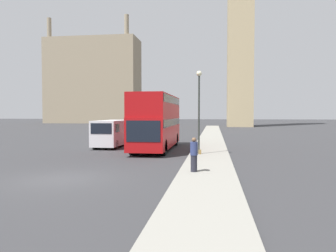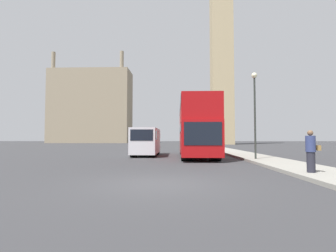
{
  "view_description": "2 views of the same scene",
  "coord_description": "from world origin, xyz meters",
  "px_view_note": "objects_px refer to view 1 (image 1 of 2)",
  "views": [
    {
      "loc": [
        6.64,
        -13.46,
        2.89
      ],
      "look_at": [
        2.98,
        12.62,
        1.87
      ],
      "focal_mm": 35.0,
      "sensor_mm": 36.0,
      "label": 1
    },
    {
      "loc": [
        0.62,
        -8.41,
        1.44
      ],
      "look_at": [
        -0.36,
        19.13,
        2.78
      ],
      "focal_mm": 28.0,
      "sensor_mm": 36.0,
      "label": 2
    }
  ],
  "objects_px": {
    "red_double_decker_bus": "(157,119)",
    "pedestrian": "(194,155)",
    "white_van": "(112,133)",
    "street_lamp": "(199,99)"
  },
  "relations": [
    {
      "from": "red_double_decker_bus",
      "to": "street_lamp",
      "type": "bearing_deg",
      "value": -45.18
    },
    {
      "from": "pedestrian",
      "to": "street_lamp",
      "type": "relative_size",
      "value": 0.29
    },
    {
      "from": "red_double_decker_bus",
      "to": "pedestrian",
      "type": "height_order",
      "value": "red_double_decker_bus"
    },
    {
      "from": "pedestrian",
      "to": "white_van",
      "type": "bearing_deg",
      "value": 123.09
    },
    {
      "from": "street_lamp",
      "to": "white_van",
      "type": "bearing_deg",
      "value": 146.45
    },
    {
      "from": "red_double_decker_bus",
      "to": "pedestrian",
      "type": "bearing_deg",
      "value": -70.83
    },
    {
      "from": "red_double_decker_bus",
      "to": "white_van",
      "type": "distance_m",
      "value": 4.59
    },
    {
      "from": "white_van",
      "to": "street_lamp",
      "type": "distance_m",
      "value": 9.56
    },
    {
      "from": "red_double_decker_bus",
      "to": "pedestrian",
      "type": "relative_size",
      "value": 6.27
    },
    {
      "from": "white_van",
      "to": "pedestrian",
      "type": "relative_size",
      "value": 3.64
    }
  ]
}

